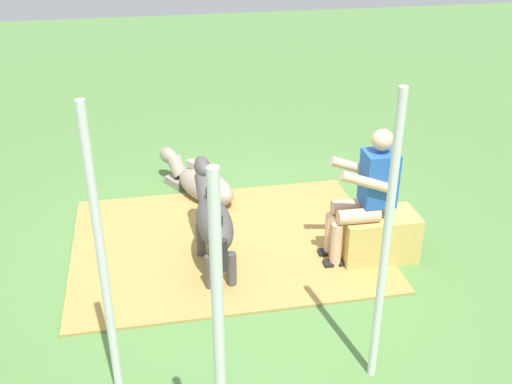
# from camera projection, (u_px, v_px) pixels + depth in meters

# --- Properties ---
(ground_plane) EXTENTS (24.00, 24.00, 0.00)m
(ground_plane) POSITION_uv_depth(u_px,v_px,m) (242.00, 247.00, 6.21)
(ground_plane) COLOR #568442
(hay_patch) EXTENTS (3.10, 2.34, 0.02)m
(hay_patch) POSITION_uv_depth(u_px,v_px,m) (227.00, 243.00, 6.26)
(hay_patch) COLOR #AD8C47
(hay_patch) RESTS_ON ground
(hay_bale) EXTENTS (0.74, 0.43, 0.47)m
(hay_bale) POSITION_uv_depth(u_px,v_px,m) (378.00, 236.00, 5.95)
(hay_bale) COLOR tan
(hay_bale) RESTS_ON ground
(person_seated) EXTENTS (0.67, 0.42, 1.35)m
(person_seated) POSITION_uv_depth(u_px,v_px,m) (366.00, 191.00, 5.69)
(person_seated) COLOR #D8AD8C
(person_seated) RESTS_ON ground
(pony_standing) EXTENTS (0.35, 1.35, 0.88)m
(pony_standing) POSITION_uv_depth(u_px,v_px,m) (213.00, 218.00, 5.68)
(pony_standing) COLOR #4C4747
(pony_standing) RESTS_ON ground
(pony_lying) EXTENTS (0.93, 1.28, 0.42)m
(pony_lying) POSITION_uv_depth(u_px,v_px,m) (200.00, 182.00, 7.10)
(pony_lying) COLOR gray
(pony_lying) RESTS_ON ground
(soda_bottle) EXTENTS (0.07, 0.07, 0.29)m
(soda_bottle) POSITION_uv_depth(u_px,v_px,m) (401.00, 217.00, 6.48)
(soda_bottle) COLOR #197233
(soda_bottle) RESTS_ON ground
(tent_pole_left) EXTENTS (0.06, 0.06, 2.25)m
(tent_pole_left) POSITION_uv_depth(u_px,v_px,m) (385.00, 248.00, 4.12)
(tent_pole_left) COLOR silver
(tent_pole_left) RESTS_ON ground
(tent_pole_right) EXTENTS (0.06, 0.06, 2.25)m
(tent_pole_right) POSITION_uv_depth(u_px,v_px,m) (103.00, 268.00, 3.90)
(tent_pole_right) COLOR silver
(tent_pole_right) RESTS_ON ground
(tent_pole_mid) EXTENTS (0.06, 0.06, 2.25)m
(tent_pole_mid) POSITION_uv_depth(u_px,v_px,m) (220.00, 367.00, 3.11)
(tent_pole_mid) COLOR silver
(tent_pole_mid) RESTS_ON ground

